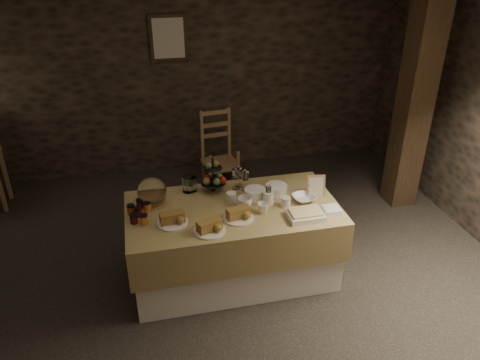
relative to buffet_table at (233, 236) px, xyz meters
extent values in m
cube|color=black|center=(-0.13, -0.12, -0.42)|extent=(5.50, 5.00, 0.01)
cube|color=black|center=(-0.13, 2.38, 0.88)|extent=(5.50, 0.02, 2.60)
cube|color=white|center=(0.00, 0.00, -0.07)|extent=(1.79, 0.92, 0.70)
cube|color=olive|center=(0.00, 0.00, 0.12)|extent=(1.86, 0.99, 0.38)
cube|color=brown|center=(-2.34, 1.68, -0.10)|extent=(0.04, 0.04, 0.65)
cube|color=brown|center=(-2.34, 1.98, -0.10)|extent=(0.04, 0.04, 0.65)
cube|color=brown|center=(0.24, 1.90, -0.20)|extent=(0.47, 0.45, 0.05)
cube|color=brown|center=(0.24, 2.07, 0.28)|extent=(0.40, 0.08, 0.40)
cube|color=black|center=(2.23, 0.90, 0.88)|extent=(0.30, 0.30, 2.60)
cube|color=#302016|center=(-0.28, 2.35, 1.33)|extent=(0.45, 0.03, 0.55)
cube|color=beige|center=(-0.28, 2.33, 1.33)|extent=(0.37, 0.01, 0.47)
cylinder|color=white|center=(0.22, 0.10, 0.36)|extent=(0.19, 0.19, 0.10)
cylinder|color=white|center=(0.44, 0.15, 0.36)|extent=(0.20, 0.20, 0.08)
cylinder|color=white|center=(0.32, -0.01, 0.37)|extent=(0.10, 0.10, 0.12)
imported|color=white|center=(0.09, -0.04, 0.37)|extent=(0.17, 0.17, 0.11)
imported|color=white|center=(0.23, -0.15, 0.36)|extent=(0.13, 0.13, 0.09)
cylinder|color=white|center=(0.01, 0.09, 0.36)|extent=(0.09, 0.09, 0.09)
cylinder|color=white|center=(0.46, -0.09, 0.36)|extent=(0.08, 0.08, 0.09)
imported|color=white|center=(0.65, -0.03, 0.34)|extent=(0.23, 0.23, 0.05)
cylinder|color=brown|center=(-0.68, 0.22, 0.32)|extent=(0.26, 0.26, 0.01)
cylinder|color=brown|center=(-0.68, 0.22, 0.36)|extent=(0.22, 0.22, 0.07)
sphere|color=white|center=(-0.68, 0.22, 0.43)|extent=(0.26, 0.26, 0.26)
cylinder|color=black|center=(-0.11, 0.33, 0.48)|extent=(0.02, 0.02, 0.34)
cylinder|color=black|center=(-0.11, 0.33, 0.40)|extent=(0.24, 0.24, 0.01)
cylinder|color=black|center=(-0.11, 0.33, 0.55)|extent=(0.17, 0.17, 0.01)
sphere|color=#4C702E|center=(-0.05, 0.36, 0.44)|extent=(0.07, 0.07, 0.07)
sphere|color=#9F1B0C|center=(-0.16, 0.37, 0.44)|extent=(0.07, 0.07, 0.07)
sphere|color=#4C702E|center=(-0.09, 0.27, 0.44)|extent=(0.07, 0.07, 0.07)
sphere|color=brown|center=(-0.18, 0.30, 0.44)|extent=(0.07, 0.07, 0.07)
sphere|color=#9F1B0C|center=(-0.03, 0.29, 0.44)|extent=(0.07, 0.07, 0.07)
cylinder|color=white|center=(-0.54, -0.14, 0.32)|extent=(0.26, 0.26, 0.01)
cube|color=olive|center=(-0.54, -0.14, 0.37)|extent=(0.21, 0.11, 0.09)
cylinder|color=white|center=(-0.26, -0.32, 0.32)|extent=(0.26, 0.26, 0.01)
cube|color=olive|center=(-0.26, -0.32, 0.37)|extent=(0.22, 0.16, 0.09)
cylinder|color=white|center=(0.01, -0.19, 0.32)|extent=(0.26, 0.26, 0.01)
cube|color=olive|center=(0.01, -0.19, 0.37)|extent=(0.22, 0.13, 0.09)
cylinder|color=#4C0C13|center=(-0.81, 0.03, 0.35)|extent=(0.06, 0.06, 0.07)
cylinder|color=orange|center=(-0.77, -0.10, 0.35)|extent=(0.06, 0.06, 0.07)
cylinder|color=#4C0C13|center=(-0.85, -0.07, 0.35)|extent=(0.06, 0.06, 0.07)
cylinder|color=orange|center=(-0.73, 0.10, 0.35)|extent=(0.06, 0.06, 0.07)
cylinder|color=#4C0C13|center=(-0.79, 0.16, 0.35)|extent=(0.06, 0.06, 0.07)
cylinder|color=orange|center=(-0.87, 0.08, 0.35)|extent=(0.06, 0.06, 0.07)
cube|color=white|center=(0.56, -0.31, 0.34)|extent=(0.30, 0.22, 0.05)
cube|color=#FAD78B|center=(0.56, -0.31, 0.37)|extent=(0.26, 0.18, 0.02)
cube|color=white|center=(0.81, -0.27, 0.34)|extent=(0.14, 0.14, 0.04)
cube|color=brown|center=(0.78, 0.04, 0.40)|extent=(0.18, 0.10, 0.22)
cylinder|color=white|center=(-0.35, 0.36, 0.39)|extent=(0.10, 0.10, 0.16)
cylinder|color=white|center=(-0.31, 0.37, 0.38)|extent=(0.09, 0.09, 0.14)
camera|label=1|loc=(-0.72, -3.44, 2.46)|focal=35.00mm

